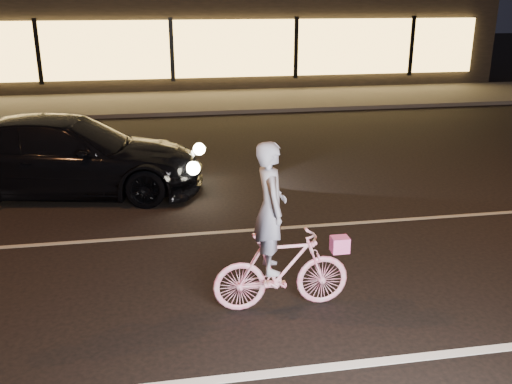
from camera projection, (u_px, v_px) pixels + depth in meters
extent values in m
plane|color=black|center=(224.00, 299.00, 6.79)|extent=(90.00, 90.00, 0.00)
cube|color=silver|center=(243.00, 377.00, 5.39)|extent=(60.00, 0.12, 0.01)
cube|color=gray|center=(208.00, 233.00, 8.65)|extent=(60.00, 0.10, 0.01)
cube|color=#383533|center=(176.00, 102.00, 18.87)|extent=(30.00, 4.00, 0.12)
cube|color=black|center=(168.00, 31.00, 23.81)|extent=(25.00, 8.00, 4.00)
cube|color=#EEB553|center=(172.00, 50.00, 20.13)|extent=(23.00, 0.15, 2.00)
cube|color=black|center=(38.00, 52.00, 19.31)|extent=(0.15, 0.08, 2.20)
cube|color=black|center=(172.00, 50.00, 20.06)|extent=(0.15, 0.08, 2.20)
cube|color=black|center=(296.00, 48.00, 20.80)|extent=(0.15, 0.08, 2.20)
cube|color=black|center=(412.00, 46.00, 21.54)|extent=(0.15, 0.08, 2.20)
imported|color=#FF3878|center=(282.00, 270.00, 6.46)|extent=(1.57, 0.44, 0.94)
imported|color=white|center=(270.00, 208.00, 6.19)|extent=(0.36, 0.54, 1.48)
cube|color=#F93FA2|center=(340.00, 244.00, 6.48)|extent=(0.20, 0.16, 0.18)
imported|color=black|center=(68.00, 155.00, 10.24)|extent=(5.04, 2.69, 1.39)
sphere|color=#FFF2BF|center=(199.00, 149.00, 10.89)|extent=(0.23, 0.23, 0.23)
sphere|color=#FFF2BF|center=(193.00, 168.00, 9.68)|extent=(0.23, 0.23, 0.23)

